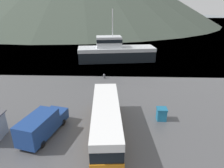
% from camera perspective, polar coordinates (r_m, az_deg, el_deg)
% --- Properties ---
extents(water_surface, '(240.00, 240.00, 0.00)m').
position_cam_1_polar(water_surface, '(154.70, 1.89, 17.25)').
color(water_surface, slate).
rests_on(water_surface, ground).
extents(tour_bus, '(3.45, 11.64, 3.21)m').
position_cam_1_polar(tour_bus, '(19.86, -1.70, -9.81)').
color(tour_bus, '#B26614').
rests_on(tour_bus, ground).
extents(delivery_van, '(3.59, 6.52, 2.43)m').
position_cam_1_polar(delivery_van, '(21.08, -19.38, -10.85)').
color(delivery_van, navy).
rests_on(delivery_van, ground).
extents(fishing_boat, '(17.86, 7.42, 11.39)m').
position_cam_1_polar(fishing_boat, '(46.32, 0.95, 9.35)').
color(fishing_boat, black).
rests_on(fishing_boat, water_surface).
extents(storage_bin, '(1.12, 1.12, 1.45)m').
position_cam_1_polar(storage_bin, '(23.40, 13.96, -8.29)').
color(storage_bin, teal).
rests_on(storage_bin, ground).
extents(small_boat, '(3.04, 6.75, 0.84)m').
position_cam_1_polar(small_boat, '(59.42, 0.68, 10.34)').
color(small_boat, '#19234C').
rests_on(small_boat, water_surface).
extents(mooring_bollard, '(0.42, 0.42, 0.78)m').
position_cam_1_polar(mooring_bollard, '(35.47, -2.27, 2.34)').
color(mooring_bollard, '#4C4C51').
rests_on(mooring_bollard, ground).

